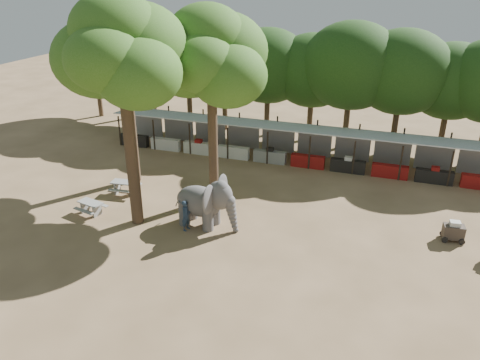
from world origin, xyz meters
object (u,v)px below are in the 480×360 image
(yard_tree_center, at_px, (121,52))
(elephant, at_px, (206,202))
(cart_back, at_px, (454,231))
(yard_tree_left, at_px, (124,54))
(picnic_table_near, at_px, (91,206))
(yard_tree_back, at_px, (210,57))
(handler, at_px, (186,216))
(picnic_table_far, at_px, (125,186))

(yard_tree_center, xyz_separation_m, elephant, (3.93, 0.69, -7.78))
(yard_tree_center, distance_m, cart_back, 19.01)
(yard_tree_left, distance_m, picnic_table_near, 9.31)
(picnic_table_near, distance_m, cart_back, 19.79)
(yard_tree_back, bearing_deg, picnic_table_near, -144.44)
(handler, relative_size, cart_back, 1.43)
(picnic_table_far, xyz_separation_m, cart_back, (19.03, 0.57, 0.01))
(yard_tree_back, xyz_separation_m, handler, (0.08, -4.11, -7.68))
(yard_tree_center, xyz_separation_m, cart_back, (16.60, 3.32, -8.66))
(picnic_table_far, bearing_deg, elephant, -24.39)
(yard_tree_center, bearing_deg, elephant, 9.95)
(yard_tree_left, distance_m, picnic_table_far, 8.00)
(elephant, height_order, handler, elephant)
(handler, height_order, picnic_table_far, handler)
(handler, bearing_deg, yard_tree_left, 60.43)
(picnic_table_near, relative_size, picnic_table_far, 0.98)
(picnic_table_far, bearing_deg, cart_back, -4.71)
(yard_tree_left, height_order, yard_tree_back, yard_tree_back)
(yard_tree_left, bearing_deg, picnic_table_near, -88.68)
(yard_tree_center, relative_size, cart_back, 9.99)
(elephant, height_order, cart_back, elephant)
(handler, distance_m, cart_back, 13.95)
(yard_tree_left, height_order, cart_back, yard_tree_left)
(elephant, bearing_deg, yard_tree_left, 153.94)
(elephant, xyz_separation_m, picnic_table_far, (-6.37, 2.07, -0.88))
(yard_tree_back, distance_m, picnic_table_far, 9.75)
(picnic_table_near, bearing_deg, picnic_table_far, 94.92)
(yard_tree_center, height_order, elephant, yard_tree_center)
(yard_tree_center, bearing_deg, handler, -1.94)
(yard_tree_back, relative_size, elephant, 3.02)
(handler, bearing_deg, elephant, -36.74)
(yard_tree_back, xyz_separation_m, cart_back, (13.60, -0.68, -8.00))
(picnic_table_near, bearing_deg, cart_back, 23.71)
(yard_tree_center, height_order, picnic_table_far, yard_tree_center)
(yard_tree_left, distance_m, elephant, 10.61)
(yard_tree_center, relative_size, yard_tree_back, 1.06)
(yard_tree_left, bearing_deg, cart_back, -4.89)
(yard_tree_center, relative_size, handler, 7.01)
(yard_tree_center, distance_m, handler, 8.90)
(picnic_table_near, height_order, picnic_table_far, picnic_table_far)
(elephant, relative_size, picnic_table_near, 2.14)
(handler, bearing_deg, yard_tree_center, 98.52)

